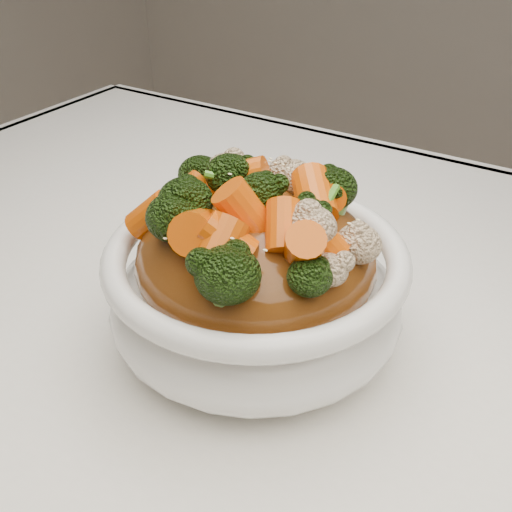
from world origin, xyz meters
The scene contains 8 objects.
tablecloth centered at (0.00, 0.00, 0.73)m, with size 1.20×0.80×0.04m, color white.
bowl centered at (-0.04, -0.03, 0.79)m, with size 0.22×0.22×0.09m, color white, non-canonical shape.
sauce_base centered at (-0.04, -0.03, 0.82)m, with size 0.18×0.18×0.10m, color #603210.
carrots centered at (-0.04, -0.03, 0.89)m, with size 0.18×0.18×0.05m, color #D45306, non-canonical shape.
broccoli centered at (-0.04, -0.03, 0.89)m, with size 0.18×0.18×0.05m, color black, non-canonical shape.
cauliflower centered at (-0.04, -0.03, 0.89)m, with size 0.18×0.18×0.04m, color beige, non-canonical shape.
scallions centered at (-0.04, -0.03, 0.89)m, with size 0.13×0.13×0.02m, color #43861F, non-canonical shape.
sesame_seeds centered at (-0.04, -0.03, 0.89)m, with size 0.16×0.16×0.01m, color #F6E6AE, non-canonical shape.
Camera 1 is at (0.16, -0.34, 1.07)m, focal length 42.00 mm.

